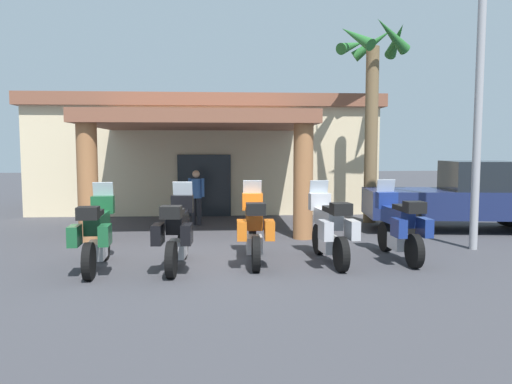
{
  "coord_description": "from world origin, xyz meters",
  "views": [
    {
      "loc": [
        0.03,
        -10.06,
        2.27
      ],
      "look_at": [
        1.31,
        2.16,
        1.2
      ],
      "focal_mm": 34.25,
      "sensor_mm": 36.0,
      "label": 1
    }
  ],
  "objects_px": {
    "motorcycle_silver": "(330,228)",
    "motorcycle_blue": "(400,226)",
    "motorcycle_orange": "(254,228)",
    "pickup_truck_navy": "(465,197)",
    "motorcycle_green": "(96,233)",
    "motorcycle_black": "(177,232)",
    "pedestrian": "(196,194)",
    "palm_tree_near_portico": "(372,86)",
    "roadside_sign": "(482,15)",
    "motel_building": "(207,153)"
  },
  "relations": [
    {
      "from": "pedestrian",
      "to": "palm_tree_near_portico",
      "type": "xyz_separation_m",
      "value": [
        5.4,
        0.02,
        3.25
      ]
    },
    {
      "from": "motorcycle_orange",
      "to": "pickup_truck_navy",
      "type": "bearing_deg",
      "value": -59.58
    },
    {
      "from": "motorcycle_silver",
      "to": "pedestrian",
      "type": "distance_m",
      "value": 5.91
    },
    {
      "from": "motel_building",
      "to": "palm_tree_near_portico",
      "type": "bearing_deg",
      "value": -41.19
    },
    {
      "from": "motorcycle_orange",
      "to": "motorcycle_silver",
      "type": "relative_size",
      "value": 1.0
    },
    {
      "from": "palm_tree_near_portico",
      "to": "motorcycle_black",
      "type": "bearing_deg",
      "value": -136.5
    },
    {
      "from": "motorcycle_black",
      "to": "motorcycle_silver",
      "type": "distance_m",
      "value": 3.03
    },
    {
      "from": "motorcycle_silver",
      "to": "pedestrian",
      "type": "xyz_separation_m",
      "value": [
        -2.75,
        5.23,
        0.25
      ]
    },
    {
      "from": "motorcycle_black",
      "to": "motorcycle_orange",
      "type": "distance_m",
      "value": 1.54
    },
    {
      "from": "motorcycle_orange",
      "to": "palm_tree_near_portico",
      "type": "distance_m",
      "value": 7.45
    },
    {
      "from": "motorcycle_green",
      "to": "motorcycle_blue",
      "type": "distance_m",
      "value": 6.05
    },
    {
      "from": "motorcycle_silver",
      "to": "pedestrian",
      "type": "bearing_deg",
      "value": 25.65
    },
    {
      "from": "motorcycle_green",
      "to": "pedestrian",
      "type": "xyz_separation_m",
      "value": [
        1.78,
        5.34,
        0.25
      ]
    },
    {
      "from": "motorcycle_black",
      "to": "roadside_sign",
      "type": "xyz_separation_m",
      "value": [
        6.62,
        1.08,
        4.51
      ]
    },
    {
      "from": "motorcycle_green",
      "to": "motel_building",
      "type": "bearing_deg",
      "value": -13.75
    },
    {
      "from": "motorcycle_green",
      "to": "pickup_truck_navy",
      "type": "distance_m",
      "value": 9.93
    },
    {
      "from": "motorcycle_orange",
      "to": "pedestrian",
      "type": "relative_size",
      "value": 1.34
    },
    {
      "from": "motorcycle_green",
      "to": "motorcycle_blue",
      "type": "height_order",
      "value": "same"
    },
    {
      "from": "pedestrian",
      "to": "roadside_sign",
      "type": "bearing_deg",
      "value": 81.68
    },
    {
      "from": "roadside_sign",
      "to": "motorcycle_silver",
      "type": "bearing_deg",
      "value": -165.25
    },
    {
      "from": "motel_building",
      "to": "motorcycle_blue",
      "type": "bearing_deg",
      "value": -66.2
    },
    {
      "from": "roadside_sign",
      "to": "motorcycle_orange",
      "type": "bearing_deg",
      "value": -171.3
    },
    {
      "from": "motel_building",
      "to": "motorcycle_orange",
      "type": "xyz_separation_m",
      "value": [
        0.89,
        -9.87,
        -1.44
      ]
    },
    {
      "from": "pedestrian",
      "to": "palm_tree_near_portico",
      "type": "relative_size",
      "value": 0.27
    },
    {
      "from": "motorcycle_black",
      "to": "motorcycle_green",
      "type": "bearing_deg",
      "value": 94.22
    },
    {
      "from": "motorcycle_green",
      "to": "roadside_sign",
      "type": "distance_m",
      "value": 9.36
    },
    {
      "from": "motorcycle_silver",
      "to": "pickup_truck_navy",
      "type": "xyz_separation_m",
      "value": [
        4.75,
        3.4,
        0.24
      ]
    },
    {
      "from": "motorcycle_orange",
      "to": "pickup_truck_navy",
      "type": "xyz_separation_m",
      "value": [
        6.26,
        3.24,
        0.24
      ]
    },
    {
      "from": "motorcycle_blue",
      "to": "motorcycle_green",
      "type": "bearing_deg",
      "value": 92.84
    },
    {
      "from": "motorcycle_blue",
      "to": "motel_building",
      "type": "bearing_deg",
      "value": 22.05
    },
    {
      "from": "motorcycle_green",
      "to": "pickup_truck_navy",
      "type": "height_order",
      "value": "pickup_truck_navy"
    },
    {
      "from": "motorcycle_blue",
      "to": "palm_tree_near_portico",
      "type": "xyz_separation_m",
      "value": [
        1.14,
        5.12,
        3.51
      ]
    },
    {
      "from": "motel_building",
      "to": "pedestrian",
      "type": "xyz_separation_m",
      "value": [
        -0.35,
        -4.8,
        -1.18
      ]
    },
    {
      "from": "motorcycle_blue",
      "to": "palm_tree_near_portico",
      "type": "height_order",
      "value": "palm_tree_near_portico"
    },
    {
      "from": "pedestrian",
      "to": "roadside_sign",
      "type": "relative_size",
      "value": 0.21
    },
    {
      "from": "pedestrian",
      "to": "roadside_sign",
      "type": "height_order",
      "value": "roadside_sign"
    },
    {
      "from": "motel_building",
      "to": "motorcycle_blue",
      "type": "height_order",
      "value": "motel_building"
    },
    {
      "from": "roadside_sign",
      "to": "motorcycle_green",
      "type": "bearing_deg",
      "value": -172.56
    },
    {
      "from": "motorcycle_black",
      "to": "pedestrian",
      "type": "distance_m",
      "value": 5.38
    },
    {
      "from": "motorcycle_silver",
      "to": "motorcycle_blue",
      "type": "distance_m",
      "value": 1.52
    },
    {
      "from": "motorcycle_black",
      "to": "roadside_sign",
      "type": "bearing_deg",
      "value": -75.65
    },
    {
      "from": "motorcycle_black",
      "to": "pedestrian",
      "type": "height_order",
      "value": "pedestrian"
    },
    {
      "from": "motorcycle_green",
      "to": "motorcycle_black",
      "type": "height_order",
      "value": "same"
    },
    {
      "from": "motorcycle_green",
      "to": "roadside_sign",
      "type": "xyz_separation_m",
      "value": [
        8.13,
        1.06,
        4.51
      ]
    },
    {
      "from": "motorcycle_orange",
      "to": "motorcycle_silver",
      "type": "height_order",
      "value": "same"
    },
    {
      "from": "pedestrian",
      "to": "palm_tree_near_portico",
      "type": "bearing_deg",
      "value": 115.89
    },
    {
      "from": "palm_tree_near_portico",
      "to": "roadside_sign",
      "type": "distance_m",
      "value": 4.52
    },
    {
      "from": "motel_building",
      "to": "motorcycle_silver",
      "type": "relative_size",
      "value": 5.77
    },
    {
      "from": "motorcycle_blue",
      "to": "roadside_sign",
      "type": "height_order",
      "value": "roadside_sign"
    },
    {
      "from": "pickup_truck_navy",
      "to": "motorcycle_orange",
      "type": "bearing_deg",
      "value": -143.46
    }
  ]
}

